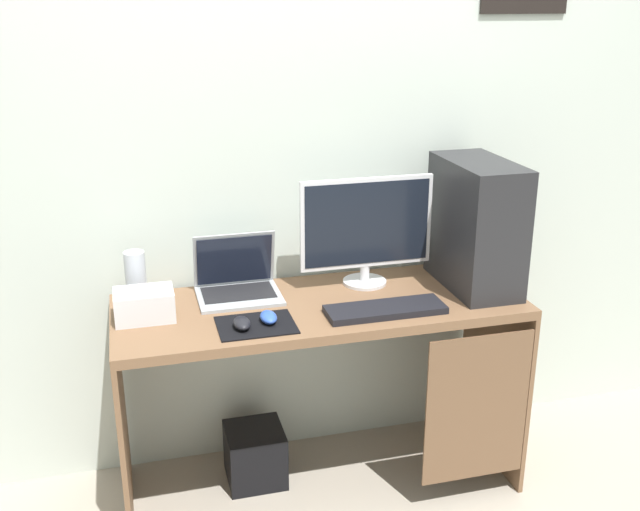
{
  "coord_description": "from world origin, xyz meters",
  "views": [
    {
      "loc": [
        -0.64,
        -2.38,
        1.82
      ],
      "look_at": [
        0.0,
        0.0,
        0.94
      ],
      "focal_mm": 41.61,
      "sensor_mm": 36.0,
      "label": 1
    }
  ],
  "objects": [
    {
      "name": "projector",
      "position": [
        -0.62,
        0.02,
        0.81
      ],
      "size": [
        0.2,
        0.14,
        0.1
      ],
      "primitive_type": "cube",
      "color": "silver",
      "rests_on": "desk"
    },
    {
      "name": "mouse_right",
      "position": [
        -0.31,
        -0.15,
        0.79
      ],
      "size": [
        0.06,
        0.1,
        0.03
      ],
      "primitive_type": "ellipsoid",
      "color": "black",
      "rests_on": "mousepad"
    },
    {
      "name": "keyboard",
      "position": [
        0.2,
        -0.15,
        0.78
      ],
      "size": [
        0.42,
        0.14,
        0.02
      ],
      "primitive_type": "cube",
      "color": "black",
      "rests_on": "desk"
    },
    {
      "name": "ground_plane",
      "position": [
        0.0,
        0.0,
        0.0
      ],
      "size": [
        8.0,
        8.0,
        0.0
      ],
      "primitive_type": "plane",
      "color": "#9E9384"
    },
    {
      "name": "desk",
      "position": [
        0.02,
        -0.01,
        0.61
      ],
      "size": [
        1.47,
        0.55,
        0.76
      ],
      "color": "brown",
      "rests_on": "ground_plane"
    },
    {
      "name": "laptop",
      "position": [
        -0.27,
        0.15,
        0.81
      ],
      "size": [
        0.3,
        0.24,
        0.23
      ],
      "color": "#9EA3A8",
      "rests_on": "desk"
    },
    {
      "name": "speaker",
      "position": [
        -0.64,
        0.18,
        0.86
      ],
      "size": [
        0.07,
        0.07,
        0.19
      ],
      "primitive_type": "cylinder",
      "color": "#B7BCC6",
      "rests_on": "desk"
    },
    {
      "name": "monitor",
      "position": [
        0.21,
        0.13,
        0.98
      ],
      "size": [
        0.51,
        0.17,
        0.42
      ],
      "color": "silver",
      "rests_on": "desk"
    },
    {
      "name": "mousepad",
      "position": [
        -0.26,
        -0.14,
        0.77
      ],
      "size": [
        0.26,
        0.2,
        0.0
      ],
      "primitive_type": "cube",
      "color": "black",
      "rests_on": "desk"
    },
    {
      "name": "subwoofer",
      "position": [
        -0.24,
        0.08,
        0.11
      ],
      "size": [
        0.22,
        0.22,
        0.22
      ],
      "primitive_type": "cube",
      "color": "black",
      "rests_on": "ground_plane"
    },
    {
      "name": "pc_tower",
      "position": [
        0.61,
        0.02,
        1.0
      ],
      "size": [
        0.22,
        0.43,
        0.48
      ],
      "primitive_type": "cube",
      "color": "#232326",
      "rests_on": "desk"
    },
    {
      "name": "mouse_left",
      "position": [
        -0.21,
        -0.13,
        0.79
      ],
      "size": [
        0.06,
        0.1,
        0.03
      ],
      "primitive_type": "ellipsoid",
      "color": "#2D51B2",
      "rests_on": "mousepad"
    },
    {
      "name": "wall_back",
      "position": [
        0.0,
        0.32,
        1.3
      ],
      "size": [
        4.0,
        0.05,
        2.6
      ],
      "color": "beige",
      "rests_on": "ground_plane"
    }
  ]
}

